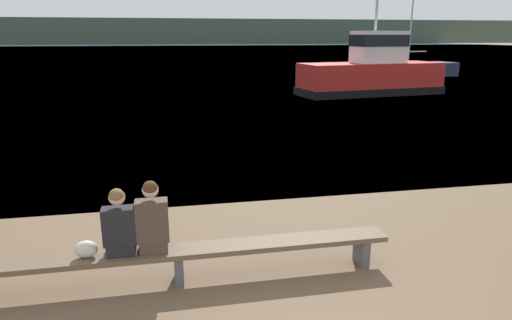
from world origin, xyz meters
The scene contains 8 objects.
water_surface centered at (0.00, 126.41, 0.00)m, with size 240.00×240.00×0.00m, color #5684A3.
far_shoreline centered at (0.00, 194.87, 4.97)m, with size 600.00×12.00×9.95m, color #384233.
bench_main centered at (-1.03, 3.55, 0.39)m, with size 5.91×0.41×0.48m.
person_left centered at (-1.76, 3.55, 0.88)m, with size 0.42×0.37×0.92m.
person_right centered at (-1.34, 3.54, 0.92)m, with size 0.42×0.37×0.99m.
shopping_bag centered at (-2.20, 3.55, 0.60)m, with size 0.29×0.18×0.23m.
tugboat_red centered at (10.54, 22.39, 1.12)m, with size 8.62×3.85×6.32m.
moored_sailboat centered at (18.81, 32.57, 0.57)m, with size 8.15×3.73×7.42m.
Camera 1 is at (-1.10, -2.14, 3.25)m, focal length 32.00 mm.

